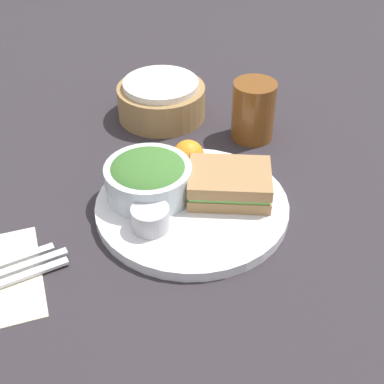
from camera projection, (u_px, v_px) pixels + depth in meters
The scene contains 9 objects.
ground_plane at pixel (192, 211), 0.83m from camera, with size 4.00×4.00×0.00m, color #2D282D.
plate at pixel (192, 206), 0.82m from camera, with size 0.30×0.30×0.02m, color silver.
sandwich at pixel (229, 183), 0.82m from camera, with size 0.15×0.13×0.04m.
salad_bowl at pixel (148, 177), 0.81m from camera, with size 0.13×0.13×0.06m.
dressing_cup at pixel (150, 218), 0.76m from camera, with size 0.06×0.06×0.03m, color #B7B7BC.
orange_wedge at pixel (188, 155), 0.87m from camera, with size 0.05×0.05×0.05m, color orange.
drink_glass at pixel (253, 111), 0.96m from camera, with size 0.08×0.08×0.11m, color brown.
bread_basket at pixel (161, 100), 1.03m from camera, with size 0.17×0.17×0.07m.
fork at pixel (0, 284), 0.70m from camera, with size 0.18×0.01×0.01m, color silver.
Camera 1 is at (-0.20, -0.60, 0.54)m, focal length 50.00 mm.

